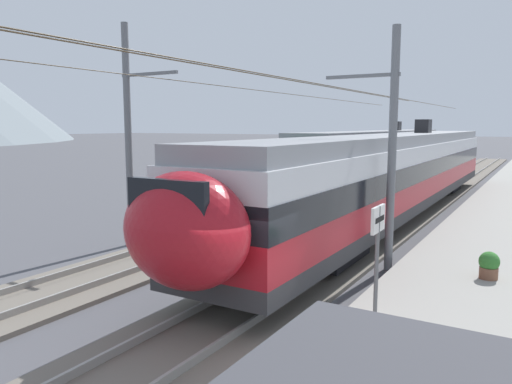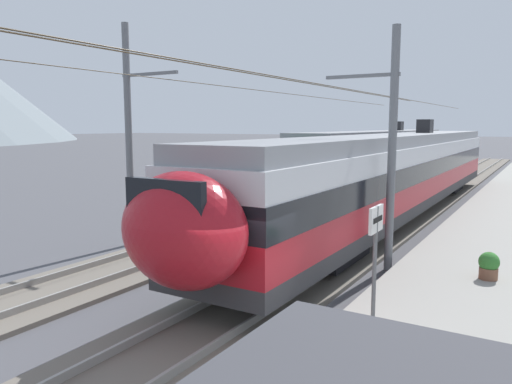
# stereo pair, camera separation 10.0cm
# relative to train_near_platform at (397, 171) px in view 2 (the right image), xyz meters

# --- Properties ---
(ground_plane) EXTENTS (400.00, 400.00, 0.00)m
(ground_plane) POSITION_rel_train_near_platform_xyz_m (-14.35, -1.40, -2.23)
(ground_plane) COLOR #4C4C51
(track_near) EXTENTS (120.00, 3.00, 0.28)m
(track_near) POSITION_rel_train_near_platform_xyz_m (-14.35, -0.00, -2.16)
(track_near) COLOR #6B6359
(track_near) RESTS_ON ground
(track_far) EXTENTS (120.00, 3.00, 0.28)m
(track_far) POSITION_rel_train_near_platform_xyz_m (-14.35, 4.76, -2.16)
(track_far) COLOR #6B6359
(track_far) RESTS_ON ground
(train_near_platform) EXTENTS (31.23, 2.94, 4.27)m
(train_near_platform) POSITION_rel_train_near_platform_xyz_m (0.00, 0.00, 0.00)
(train_near_platform) COLOR #2D2D30
(train_near_platform) RESTS_ON track_near
(train_far_track) EXTENTS (28.05, 2.98, 4.27)m
(train_far_track) POSITION_rel_train_near_platform_xyz_m (12.91, 4.76, -0.00)
(train_far_track) COLOR #2D2D30
(train_far_track) RESTS_ON track_far
(catenary_mast_mid) EXTENTS (46.02, 2.21, 7.00)m
(catenary_mast_mid) POSITION_rel_train_near_platform_xyz_m (-7.83, -1.75, 1.49)
(catenary_mast_mid) COLOR slate
(catenary_mast_mid) RESTS_ON ground
(catenary_mast_far_side) EXTENTS (46.02, 2.39, 7.69)m
(catenary_mast_far_side) POSITION_rel_train_near_platform_xyz_m (-9.42, 6.69, 1.81)
(catenary_mast_far_side) COLOR slate
(catenary_mast_far_side) RESTS_ON ground
(platform_sign) EXTENTS (0.70, 0.08, 2.37)m
(platform_sign) POSITION_rel_train_near_platform_xyz_m (-12.90, -3.07, -0.14)
(platform_sign) COLOR #59595B
(platform_sign) RESTS_ON platform_slab
(potted_plant_platform_edge) EXTENTS (0.51, 0.51, 0.70)m
(potted_plant_platform_edge) POSITION_rel_train_near_platform_xyz_m (-8.47, -4.65, -1.50)
(potted_plant_platform_edge) COLOR brown
(potted_plant_platform_edge) RESTS_ON platform_slab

